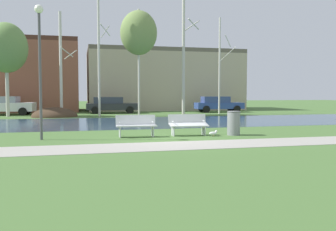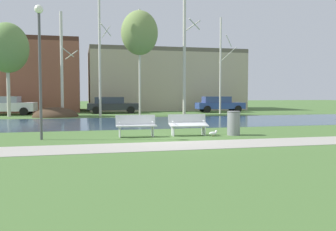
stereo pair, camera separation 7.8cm
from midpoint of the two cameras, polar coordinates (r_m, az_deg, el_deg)
ground_plane at (r=23.89m, az=-5.65°, el=-0.69°), size 120.00×120.00×0.00m
paved_path_strip at (r=12.12m, az=2.16°, el=-4.72°), size 60.00×1.98×0.01m
river_band at (r=21.97m, az=-4.96°, el=-1.04°), size 80.00×8.89×0.01m
soil_mound at (r=28.16m, az=-17.15°, el=-0.20°), size 3.34×3.00×1.41m
bench_left at (r=14.52m, az=-4.88°, el=-1.52°), size 1.61×0.60×0.87m
bench_right at (r=15.00m, az=3.32°, el=-1.35°), size 1.61×0.60×0.87m
trash_bin at (r=15.32m, az=10.41°, el=-1.12°), size 0.56×0.56×1.00m
seagull at (r=14.78m, az=7.27°, el=-2.77°), size 0.39×0.15×0.25m
streetlamp at (r=14.41m, az=-19.36°, el=9.78°), size 0.32×0.32×4.99m
birch_far_left at (r=29.83m, az=-23.84°, el=9.66°), size 3.09×3.09×6.97m
birch_left at (r=29.05m, az=-16.22°, el=7.82°), size 1.33×2.14×7.92m
birch_center_left at (r=27.87m, az=-10.57°, el=9.44°), size 0.96×1.66×9.18m
birch_center at (r=29.13m, az=-4.42°, el=12.79°), size 2.88×2.88×8.28m
birch_center_right at (r=29.19m, az=2.72°, el=9.29°), size 1.41×2.54×9.13m
birch_right at (r=30.89m, az=8.37°, el=7.81°), size 1.48×2.31×8.02m
parked_van_nearest_white at (r=31.70m, az=-23.86°, el=1.50°), size 4.28×2.33×1.50m
parked_sedan_second_dark at (r=31.99m, az=-8.68°, el=1.69°), size 4.54×2.23×1.42m
parked_hatch_third_blue at (r=33.85m, az=8.05°, el=1.82°), size 4.47×2.18×1.45m
building_brick_low at (r=38.59m, az=-23.93°, el=5.68°), size 13.69×8.38×6.82m
building_beige_block at (r=39.62m, az=-0.68°, el=5.50°), size 15.83×8.60×6.25m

